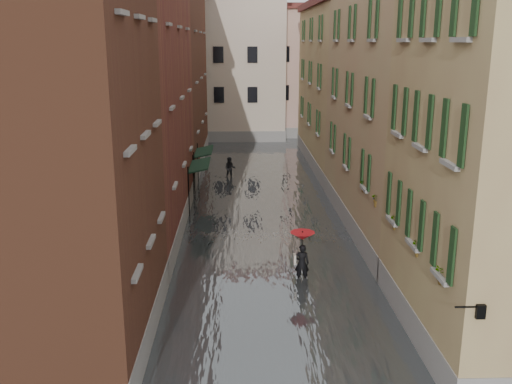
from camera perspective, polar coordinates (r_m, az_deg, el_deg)
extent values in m
plane|color=#59595C|center=(20.31, 2.14, -11.93)|extent=(120.00, 120.00, 0.00)
cube|color=#515659|center=(32.40, 0.58, -1.37)|extent=(10.00, 60.00, 0.20)
cube|color=brown|center=(17.27, -21.10, 5.04)|extent=(6.00, 8.00, 13.00)
cube|color=brown|center=(27.83, -13.75, 8.45)|extent=(6.00, 14.00, 12.50)
cube|color=brown|center=(42.52, -9.70, 11.75)|extent=(6.00, 16.00, 14.00)
cube|color=#9B8D5E|center=(28.46, 15.38, 8.99)|extent=(6.00, 14.00, 13.00)
cube|color=#93714C|center=(43.03, 9.48, 10.12)|extent=(6.00, 16.00, 11.50)
cube|color=beige|center=(56.17, -3.61, 12.12)|extent=(12.00, 9.00, 13.00)
cube|color=tan|center=(58.63, 5.47, 11.71)|extent=(10.00, 9.00, 12.00)
cube|color=black|center=(31.57, -5.66, 2.72)|extent=(1.09, 3.25, 0.31)
cylinder|color=black|center=(30.30, -6.74, -0.07)|extent=(0.06, 0.06, 2.80)
cylinder|color=black|center=(33.44, -6.29, 1.36)|extent=(0.06, 0.06, 2.80)
cube|color=black|center=(35.47, -5.25, 4.07)|extent=(1.09, 3.07, 0.31)
cylinder|color=black|center=(34.25, -6.18, 1.69)|extent=(0.06, 0.06, 2.80)
cylinder|color=black|center=(37.23, -5.84, 2.76)|extent=(0.06, 0.06, 2.80)
cylinder|color=black|center=(14.54, 20.40, -10.72)|extent=(0.60, 0.05, 0.05)
cube|color=black|center=(14.69, 21.46, -10.98)|extent=(0.22, 0.22, 0.35)
cube|color=beige|center=(14.69, 21.46, -10.98)|extent=(0.14, 0.14, 0.24)
cube|color=brown|center=(16.01, 18.36, -7.96)|extent=(0.22, 0.85, 0.18)
imported|color=#265926|center=(15.85, 18.49, -6.55)|extent=(0.59, 0.51, 0.66)
cube|color=brown|center=(17.77, 16.19, -5.49)|extent=(0.22, 0.85, 0.18)
imported|color=#265926|center=(17.63, 16.28, -4.21)|extent=(0.59, 0.51, 0.66)
cube|color=brown|center=(20.05, 14.02, -3.02)|extent=(0.22, 0.85, 0.18)
imported|color=#265926|center=(19.92, 14.10, -1.87)|extent=(0.59, 0.51, 0.66)
cube|color=brown|center=(22.58, 12.18, -0.89)|extent=(0.22, 0.85, 0.18)
imported|color=#265926|center=(22.48, 12.24, 0.14)|extent=(0.59, 0.51, 0.66)
cube|color=brown|center=(24.76, 10.92, 0.55)|extent=(0.22, 0.85, 0.18)
imported|color=#265926|center=(24.66, 10.97, 1.50)|extent=(0.59, 0.51, 0.66)
imported|color=black|center=(22.40, 4.61, -7.14)|extent=(0.58, 0.38, 1.56)
cube|color=beige|center=(22.35, 3.88, -6.70)|extent=(0.08, 0.30, 0.38)
cylinder|color=black|center=(22.19, 4.64, -5.77)|extent=(0.02, 0.02, 1.00)
cone|color=#B10B11|center=(22.00, 4.67, -4.38)|extent=(0.97, 0.97, 0.28)
imported|color=black|center=(38.73, -2.62, 2.36)|extent=(0.81, 0.66, 1.57)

